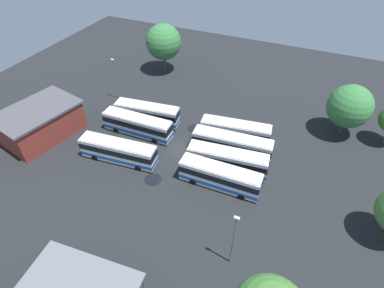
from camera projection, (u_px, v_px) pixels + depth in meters
ground_plane at (180, 150)px, 48.36m from camera, size 94.51×94.51×0.00m
bus_row0_slot0 at (118, 151)px, 45.38m from camera, size 11.84×3.68×3.50m
bus_row0_slot2 at (138, 125)px, 50.17m from camera, size 11.81×2.78×3.50m
bus_row0_slot3 at (147, 113)px, 52.65m from camera, size 11.34×3.94×3.50m
bus_row1_slot0 at (220, 176)px, 41.50m from camera, size 11.26×2.72×3.50m
bus_row1_slot1 at (227, 160)px, 43.92m from camera, size 11.73×3.81×3.50m
bus_row1_slot2 at (232, 145)px, 46.47m from camera, size 12.20×3.47×3.50m
bus_row1_slot3 at (235, 131)px, 48.89m from camera, size 11.25×3.98×3.50m
depot_building at (40, 122)px, 49.59m from camera, size 10.67×13.71×5.06m
lamp_post_by_building at (233, 239)px, 31.28m from camera, size 0.56×0.28×8.24m
lamp_post_far_corner at (116, 78)px, 56.64m from camera, size 0.56×0.28×8.18m
tree_north_edge at (350, 106)px, 47.99m from camera, size 6.87×6.87×8.81m
tree_northwest at (163, 42)px, 63.94m from camera, size 7.39×7.39×10.24m
puddle_between_rows at (195, 129)px, 52.37m from camera, size 2.58×2.58×0.01m
puddle_back_corner at (153, 180)px, 43.56m from camera, size 2.45×2.45×0.01m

